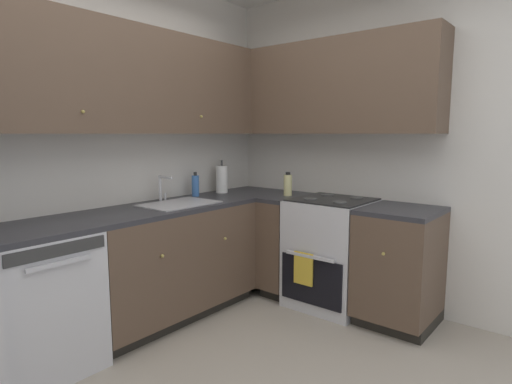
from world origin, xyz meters
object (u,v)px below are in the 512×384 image
paper_towel_roll (222,179)px  oil_bottle (288,185)px  dishwasher (38,303)px  oven_range (332,252)px  soap_bottle (195,186)px

paper_towel_roll → oil_bottle: paper_towel_roll is taller
paper_towel_roll → oil_bottle: (0.24, -0.58, -0.03)m
dishwasher → paper_towel_roll: bearing=5.2°
oil_bottle → oven_range: bearing=-87.6°
dishwasher → oil_bottle: 2.13m
dishwasher → paper_towel_roll: (1.77, 0.16, 0.59)m
dishwasher → soap_bottle: (1.46, 0.18, 0.56)m
soap_bottle → paper_towel_roll: paper_towel_roll is taller
oil_bottle → dishwasher: bearing=168.1°
dishwasher → soap_bottle: bearing=7.0°
soap_bottle → oil_bottle: (0.55, -0.60, 0.00)m
soap_bottle → oil_bottle: bearing=-47.8°
soap_bottle → oil_bottle: size_ratio=1.02×
dishwasher → oil_bottle: size_ratio=4.09×
dishwasher → oven_range: oven_range is taller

